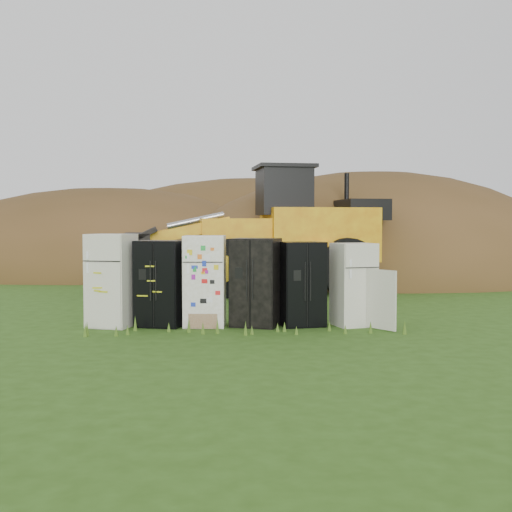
{
  "coord_description": "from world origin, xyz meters",
  "views": [
    {
      "loc": [
        0.14,
        -12.64,
        2.05
      ],
      "look_at": [
        0.49,
        2.0,
        1.28
      ],
      "focal_mm": 45.0,
      "sensor_mm": 36.0,
      "label": 1
    }
  ],
  "objects_px": {
    "fridge_leftmost": "(112,280)",
    "fridge_black_side": "(160,283)",
    "fridge_dark_mid": "(256,282)",
    "fridge_open_door": "(354,284)",
    "fridge_sticker": "(205,281)",
    "wheel_loader": "(253,229)",
    "fridge_black_right": "(302,284)"
  },
  "relations": [
    {
      "from": "fridge_dark_mid",
      "to": "fridge_black_right",
      "type": "distance_m",
      "value": 0.91
    },
    {
      "from": "fridge_leftmost",
      "to": "fridge_black_right",
      "type": "relative_size",
      "value": 1.09
    },
    {
      "from": "fridge_open_door",
      "to": "fridge_dark_mid",
      "type": "bearing_deg",
      "value": 163.16
    },
    {
      "from": "fridge_sticker",
      "to": "fridge_leftmost",
      "type": "bearing_deg",
      "value": -177.11
    },
    {
      "from": "fridge_black_side",
      "to": "fridge_black_right",
      "type": "bearing_deg",
      "value": 13.13
    },
    {
      "from": "fridge_sticker",
      "to": "fridge_open_door",
      "type": "height_order",
      "value": "fridge_sticker"
    },
    {
      "from": "fridge_black_side",
      "to": "fridge_sticker",
      "type": "relative_size",
      "value": 0.95
    },
    {
      "from": "fridge_black_right",
      "to": "wheel_loader",
      "type": "distance_m",
      "value": 6.32
    },
    {
      "from": "fridge_leftmost",
      "to": "fridge_black_right",
      "type": "distance_m",
      "value": 3.75
    },
    {
      "from": "fridge_black_side",
      "to": "fridge_dark_mid",
      "type": "relative_size",
      "value": 0.97
    },
    {
      "from": "fridge_black_right",
      "to": "wheel_loader",
      "type": "relative_size",
      "value": 0.22
    },
    {
      "from": "fridge_black_right",
      "to": "fridge_open_door",
      "type": "bearing_deg",
      "value": -13.86
    },
    {
      "from": "fridge_dark_mid",
      "to": "wheel_loader",
      "type": "relative_size",
      "value": 0.23
    },
    {
      "from": "fridge_dark_mid",
      "to": "fridge_sticker",
      "type": "bearing_deg",
      "value": -163.9
    },
    {
      "from": "fridge_dark_mid",
      "to": "fridge_black_right",
      "type": "bearing_deg",
      "value": 19.57
    },
    {
      "from": "fridge_leftmost",
      "to": "fridge_sticker",
      "type": "bearing_deg",
      "value": 15.57
    },
    {
      "from": "fridge_black_side",
      "to": "fridge_open_door",
      "type": "relative_size",
      "value": 1.03
    },
    {
      "from": "fridge_sticker",
      "to": "fridge_dark_mid",
      "type": "height_order",
      "value": "fridge_sticker"
    },
    {
      "from": "fridge_dark_mid",
      "to": "wheel_loader",
      "type": "xyz_separation_m",
      "value": [
        0.05,
        6.2,
        0.99
      ]
    },
    {
      "from": "fridge_black_right",
      "to": "fridge_dark_mid",
      "type": "bearing_deg",
      "value": 168.82
    },
    {
      "from": "fridge_dark_mid",
      "to": "fridge_black_right",
      "type": "height_order",
      "value": "fridge_dark_mid"
    },
    {
      "from": "fridge_open_door",
      "to": "wheel_loader",
      "type": "distance_m",
      "value": 6.56
    },
    {
      "from": "fridge_black_side",
      "to": "fridge_black_right",
      "type": "relative_size",
      "value": 1.02
    },
    {
      "from": "fridge_sticker",
      "to": "wheel_loader",
      "type": "distance_m",
      "value": 6.33
    },
    {
      "from": "fridge_black_side",
      "to": "fridge_leftmost",
      "type": "bearing_deg",
      "value": -164.7
    },
    {
      "from": "wheel_loader",
      "to": "fridge_black_right",
      "type": "bearing_deg",
      "value": -89.86
    },
    {
      "from": "fridge_leftmost",
      "to": "fridge_black_side",
      "type": "xyz_separation_m",
      "value": [
        0.95,
        0.03,
        -0.07
      ]
    },
    {
      "from": "fridge_dark_mid",
      "to": "fridge_open_door",
      "type": "height_order",
      "value": "fridge_dark_mid"
    },
    {
      "from": "fridge_sticker",
      "to": "wheel_loader",
      "type": "xyz_separation_m",
      "value": [
        1.06,
        6.17,
        0.97
      ]
    },
    {
      "from": "fridge_dark_mid",
      "to": "fridge_open_door",
      "type": "distance_m",
      "value": 1.95
    },
    {
      "from": "fridge_leftmost",
      "to": "fridge_black_right",
      "type": "height_order",
      "value": "fridge_leftmost"
    },
    {
      "from": "fridge_black_right",
      "to": "wheel_loader",
      "type": "xyz_separation_m",
      "value": [
        -0.86,
        6.18,
        1.03
      ]
    }
  ]
}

